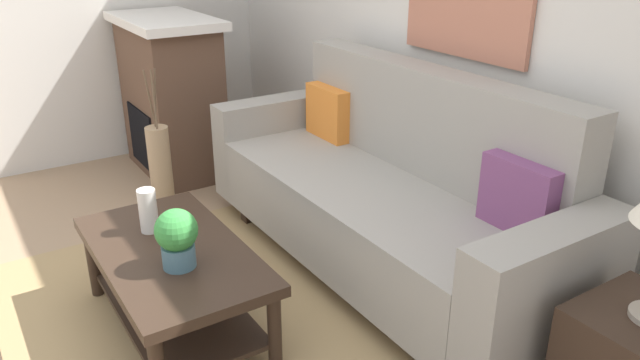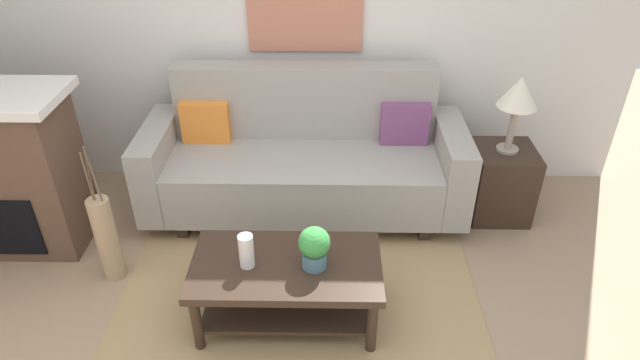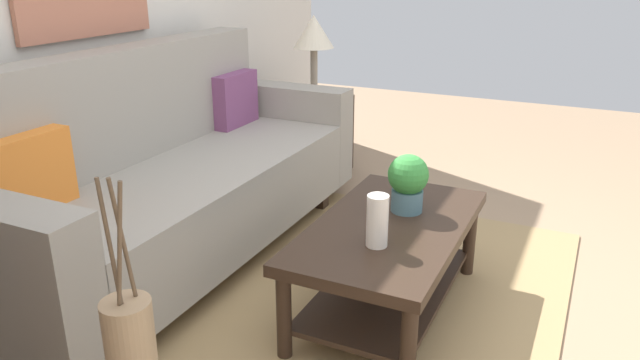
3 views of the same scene
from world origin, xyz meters
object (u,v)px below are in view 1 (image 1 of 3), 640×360
(throw_pillow_orange, at_px, (329,112))
(tabletop_vase, at_px, (148,211))
(throw_pillow_plum, at_px, (520,196))
(floor_vase, at_px, (161,173))
(fireplace, at_px, (171,96))
(potted_plant_tabletop, at_px, (177,237))
(couch, at_px, (387,195))
(coffee_table, at_px, (173,271))

(throw_pillow_orange, distance_m, tabletop_vase, 1.41)
(throw_pillow_plum, bearing_deg, floor_vase, -154.64)
(floor_vase, bearing_deg, tabletop_vase, -21.16)
(throw_pillow_orange, xyz_separation_m, fireplace, (-1.25, -0.58, -0.09))
(floor_vase, bearing_deg, fireplace, 154.04)
(throw_pillow_plum, xyz_separation_m, potted_plant_tabletop, (-0.64, -1.32, -0.11))
(throw_pillow_plum, bearing_deg, fireplace, -168.15)
(couch, height_order, potted_plant_tabletop, couch)
(throw_pillow_plum, distance_m, tabletop_vase, 1.68)
(throw_pillow_plum, relative_size, fireplace, 0.31)
(couch, distance_m, coffee_table, 1.18)
(tabletop_vase, bearing_deg, floor_vase, 158.84)
(coffee_table, bearing_deg, fireplace, 159.60)
(tabletop_vase, distance_m, floor_vase, 1.06)
(couch, relative_size, throw_pillow_plum, 6.58)
(coffee_table, xyz_separation_m, potted_plant_tabletop, (0.16, -0.02, 0.26))
(throw_pillow_plum, distance_m, floor_vase, 2.24)
(throw_pillow_plum, height_order, floor_vase, throw_pillow_plum)
(couch, height_order, throw_pillow_plum, couch)
(potted_plant_tabletop, xyz_separation_m, floor_vase, (-1.35, 0.37, -0.27))
(potted_plant_tabletop, height_order, fireplace, fireplace)
(throw_pillow_plum, bearing_deg, couch, -170.53)
(couch, height_order, floor_vase, couch)
(throw_pillow_plum, xyz_separation_m, coffee_table, (-0.81, -1.30, -0.37))
(fireplace, bearing_deg, tabletop_vase, -23.31)
(couch, height_order, coffee_table, couch)
(couch, bearing_deg, tabletop_vase, -103.15)
(coffee_table, distance_m, fireplace, 2.09)
(couch, bearing_deg, potted_plant_tabletop, -85.05)
(throw_pillow_orange, distance_m, floor_vase, 1.13)
(potted_plant_tabletop, relative_size, fireplace, 0.23)
(coffee_table, bearing_deg, tabletop_vase, -174.61)
(couch, xyz_separation_m, throw_pillow_orange, (-0.75, 0.12, 0.25))
(throw_pillow_plum, distance_m, coffee_table, 1.57)
(throw_pillow_plum, distance_m, fireplace, 2.81)
(throw_pillow_orange, bearing_deg, potted_plant_tabletop, -57.14)
(potted_plant_tabletop, distance_m, floor_vase, 1.42)
(throw_pillow_orange, relative_size, tabletop_vase, 1.71)
(throw_pillow_orange, distance_m, throw_pillow_plum, 1.50)
(fireplace, height_order, floor_vase, fireplace)
(throw_pillow_orange, bearing_deg, floor_vase, -117.77)
(coffee_table, distance_m, tabletop_vase, 0.31)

